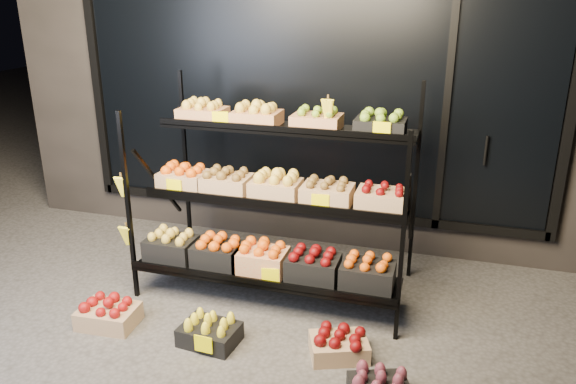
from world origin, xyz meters
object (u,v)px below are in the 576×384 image
(floor_crate_left, at_px, (108,313))
(floor_crate_midright, at_px, (339,344))
(display_rack, at_px, (273,199))
(floor_crate_midleft, at_px, (210,331))

(floor_crate_left, distance_m, floor_crate_midright, 1.69)
(display_rack, height_order, floor_crate_midright, display_rack)
(display_rack, height_order, floor_crate_midleft, display_rack)
(floor_crate_midleft, bearing_deg, floor_crate_midright, 12.88)
(floor_crate_left, xyz_separation_m, floor_crate_midright, (1.68, 0.12, -0.00))
(display_rack, relative_size, floor_crate_left, 5.19)
(display_rack, xyz_separation_m, floor_crate_left, (-0.99, -0.84, -0.69))
(display_rack, distance_m, floor_crate_left, 1.47)
(floor_crate_midleft, relative_size, floor_crate_midright, 0.92)
(display_rack, height_order, floor_crate_left, display_rack)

